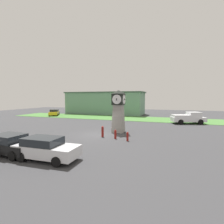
{
  "coord_description": "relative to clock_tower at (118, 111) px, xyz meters",
  "views": [
    {
      "loc": [
        7.88,
        -17.58,
        4.18
      ],
      "look_at": [
        0.7,
        2.89,
        2.35
      ],
      "focal_mm": 28.0,
      "sensor_mm": 36.0,
      "label": 1
    }
  ],
  "objects": [
    {
      "name": "clock_tower",
      "position": [
        0.0,
        0.0,
        0.0
      ],
      "size": [
        1.83,
        1.75,
        5.01
      ],
      "color": "gray",
      "rests_on": "ground_plane"
    },
    {
      "name": "bollard_near_tower",
      "position": [
        2.09,
        -3.79,
        -2.13
      ],
      "size": [
        0.2,
        0.2,
        0.88
      ],
      "color": "maroon",
      "rests_on": "ground_plane"
    },
    {
      "name": "car_near_tower",
      "position": [
        -4.98,
        -10.48,
        -1.82
      ],
      "size": [
        3.98,
        2.15,
        1.48
      ],
      "color": "black",
      "rests_on": "ground_plane"
    },
    {
      "name": "pickup_truck",
      "position": [
        8.46,
        10.16,
        -1.64
      ],
      "size": [
        5.48,
        3.6,
        1.85
      ],
      "color": "silver",
      "rests_on": "ground_plane"
    },
    {
      "name": "grass_verge_far",
      "position": [
        -1.45,
        13.72,
        -2.55
      ],
      "size": [
        52.2,
        7.76,
        0.04
      ],
      "primitive_type": "cube",
      "color": "#477A38",
      "rests_on": "ground_plane"
    },
    {
      "name": "bollard_far_row",
      "position": [
        -0.82,
        -3.0,
        -1.99
      ],
      "size": [
        0.24,
        0.24,
        1.15
      ],
      "color": "maroon",
      "rests_on": "ground_plane"
    },
    {
      "name": "bollard_mid_row",
      "position": [
        0.69,
        -3.26,
        -2.12
      ],
      "size": [
        0.23,
        0.23,
        0.89
      ],
      "color": "maroon",
      "rests_on": "ground_plane"
    },
    {
      "name": "warehouse_blue_far",
      "position": [
        -10.24,
        21.2,
        0.2
      ],
      "size": [
        19.96,
        7.12,
        5.52
      ],
      "color": "gray",
      "rests_on": "ground_plane"
    },
    {
      "name": "ground_plane",
      "position": [
        -1.74,
        -2.24,
        -2.57
      ],
      "size": [
        87.0,
        87.0,
        0.0
      ],
      "primitive_type": "plane",
      "color": "#38383A"
    },
    {
      "name": "car_by_building",
      "position": [
        -1.82,
        -10.5,
        -1.8
      ],
      "size": [
        4.38,
        2.02,
        1.51
      ],
      "color": "silver",
      "rests_on": "ground_plane"
    },
    {
      "name": "car_silver_hatch",
      "position": [
        -19.57,
        13.4,
        -1.83
      ],
      "size": [
        3.69,
        4.58,
        1.44
      ],
      "color": "gold",
      "rests_on": "ground_plane"
    }
  ]
}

